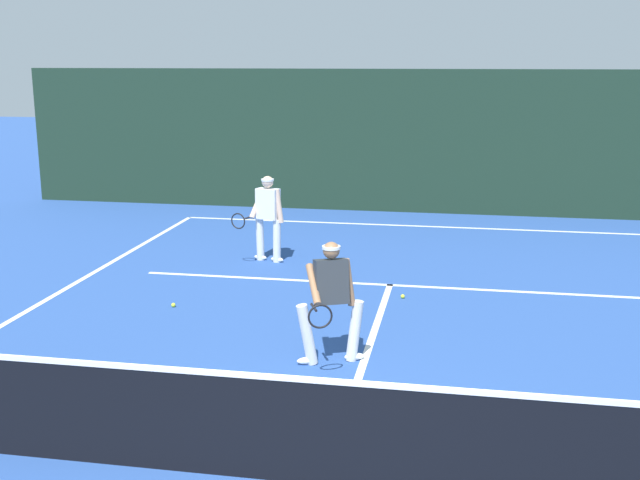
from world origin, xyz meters
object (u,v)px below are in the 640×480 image
Objects in this scene: player_near at (331,298)px; tennis_ball_extra at (173,305)px; tennis_ball at (403,296)px; player_far at (268,215)px.

player_near is 3.34m from tennis_ball_extra.
tennis_ball_extra is at bearing -55.90° from player_near.
tennis_ball_extra is at bearing -162.48° from tennis_ball.
tennis_ball_extra is (-3.40, -1.07, 0.00)m from tennis_ball.
tennis_ball is (2.66, -1.88, -0.85)m from player_far.
player_far is 3.17m from tennis_ball_extra.
player_far reaches higher than tennis_ball.
tennis_ball is (0.68, 2.82, -0.81)m from player_near.
tennis_ball is 3.57m from tennis_ball_extra.
player_near is 5.11m from player_far.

